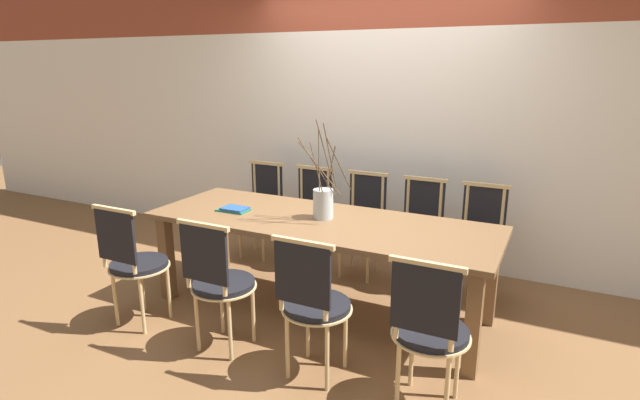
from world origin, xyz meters
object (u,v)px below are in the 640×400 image
Objects in this scene: chair_far_center at (362,220)px; vase_centerpiece at (323,202)px; book_stack at (234,209)px; chair_near_center at (313,301)px; dining_table at (320,231)px.

vase_centerpiece reaches higher than chair_far_center.
vase_centerpiece is (-0.02, -0.76, 0.35)m from chair_far_center.
vase_centerpiece is 0.74m from book_stack.
vase_centerpiece reaches higher than book_stack.
chair_near_center is 0.97m from vase_centerpiece.
chair_near_center is 1.24× the size of vase_centerpiece.
dining_table is at bearing -99.89° from vase_centerpiece.
chair_near_center is 3.70× the size of book_stack.
chair_far_center reaches higher than book_stack.
chair_far_center is at bearing 88.80° from vase_centerpiece.
chair_far_center is (0.02, 0.80, -0.14)m from dining_table.
vase_centerpiece is (-0.34, 0.84, 0.35)m from chair_near_center.
chair_near_center is (0.35, -0.80, -0.14)m from dining_table.
dining_table is 0.72m from book_stack.
vase_centerpiece is 2.98× the size of book_stack.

